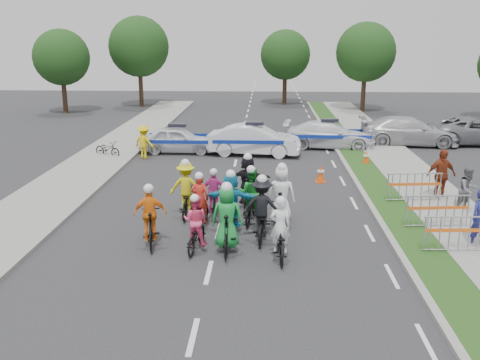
{
  "coord_description": "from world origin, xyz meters",
  "views": [
    {
      "loc": [
        1.4,
        -12.42,
        5.83
      ],
      "look_at": [
        0.56,
        4.94,
        1.1
      ],
      "focal_mm": 40.0,
      "sensor_mm": 36.0,
      "label": 1
    }
  ],
  "objects_px": {
    "civilian_suv": "(479,131)",
    "rider_5": "(231,205)",
    "rider_0": "(280,238)",
    "rider_9": "(214,198)",
    "rider_10": "(186,194)",
    "tree_4": "(285,55)",
    "marshal_hiviz": "(144,142)",
    "spectator_1": "(468,189)",
    "rider_8": "(251,201)",
    "cone_0": "(321,174)",
    "spectator_2": "(441,175)",
    "barrier_2": "(414,188)",
    "rider_3": "(151,222)",
    "cone_1": "(366,158)",
    "parked_bike": "(108,149)",
    "rider_2": "(196,229)",
    "police_car_0": "(178,140)",
    "police_car_2": "(329,135)",
    "police_car_1": "(254,140)",
    "tree_3": "(139,47)",
    "tree_1": "(366,52)",
    "tree_0": "(61,57)",
    "rider_1": "(227,225)",
    "rider_4": "(262,215)",
    "barrier_0": "(459,236)",
    "rider_11": "(248,185)",
    "rider_6": "(200,209)",
    "civilian_sedan": "(409,131)",
    "rider_7": "(281,201)",
    "barrier_1": "(437,213)"
  },
  "relations": [
    {
      "from": "rider_6",
      "to": "civilian_sedan",
      "type": "bearing_deg",
      "value": -118.07
    },
    {
      "from": "spectator_2",
      "to": "barrier_2",
      "type": "relative_size",
      "value": 0.95
    },
    {
      "from": "barrier_0",
      "to": "barrier_1",
      "type": "bearing_deg",
      "value": 90.0
    },
    {
      "from": "rider_8",
      "to": "barrier_0",
      "type": "bearing_deg",
      "value": 164.86
    },
    {
      "from": "cone_1",
      "to": "parked_bike",
      "type": "bearing_deg",
      "value": 174.72
    },
    {
      "from": "civilian_sedan",
      "to": "tree_1",
      "type": "xyz_separation_m",
      "value": [
        -0.19,
        13.28,
        3.77
      ]
    },
    {
      "from": "tree_1",
      "to": "tree_0",
      "type": "bearing_deg",
      "value": -175.03
    },
    {
      "from": "cone_0",
      "to": "tree_1",
      "type": "xyz_separation_m",
      "value": [
        5.33,
        21.17,
        4.2
      ]
    },
    {
      "from": "rider_4",
      "to": "police_car_1",
      "type": "xyz_separation_m",
      "value": [
        -0.47,
        11.46,
        -0.01
      ]
    },
    {
      "from": "rider_3",
      "to": "tree_1",
      "type": "relative_size",
      "value": 0.27
    },
    {
      "from": "spectator_1",
      "to": "barrier_2",
      "type": "distance_m",
      "value": 1.78
    },
    {
      "from": "civilian_suv",
      "to": "tree_1",
      "type": "relative_size",
      "value": 0.78
    },
    {
      "from": "rider_3",
      "to": "spectator_2",
      "type": "distance_m",
      "value": 10.7
    },
    {
      "from": "rider_10",
      "to": "tree_4",
      "type": "height_order",
      "value": "tree_4"
    },
    {
      "from": "rider_4",
      "to": "tree_3",
      "type": "distance_m",
      "value": 31.66
    },
    {
      "from": "tree_0",
      "to": "cone_1",
      "type": "bearing_deg",
      "value": -38.76
    },
    {
      "from": "tree_1",
      "to": "tree_3",
      "type": "xyz_separation_m",
      "value": [
        -18.0,
        2.0,
        0.35
      ]
    },
    {
      "from": "rider_0",
      "to": "cone_0",
      "type": "height_order",
      "value": "rider_0"
    },
    {
      "from": "rider_8",
      "to": "spectator_1",
      "type": "height_order",
      "value": "rider_8"
    },
    {
      "from": "rider_8",
      "to": "tree_4",
      "type": "relative_size",
      "value": 0.3
    },
    {
      "from": "civilian_suv",
      "to": "rider_5",
      "type": "bearing_deg",
      "value": 138.65
    },
    {
      "from": "rider_9",
      "to": "rider_11",
      "type": "bearing_deg",
      "value": -138.05
    },
    {
      "from": "police_car_1",
      "to": "tree_4",
      "type": "relative_size",
      "value": 0.73
    },
    {
      "from": "rider_0",
      "to": "rider_10",
      "type": "relative_size",
      "value": 0.91
    },
    {
      "from": "police_car_1",
      "to": "tree_3",
      "type": "height_order",
      "value": "tree_3"
    },
    {
      "from": "rider_1",
      "to": "rider_3",
      "type": "height_order",
      "value": "rider_1"
    },
    {
      "from": "rider_10",
      "to": "police_car_2",
      "type": "xyz_separation_m",
      "value": [
        5.97,
        11.37,
        -0.05
      ]
    },
    {
      "from": "rider_6",
      "to": "tree_3",
      "type": "distance_m",
      "value": 30.23
    },
    {
      "from": "civilian_suv",
      "to": "parked_bike",
      "type": "height_order",
      "value": "civilian_suv"
    },
    {
      "from": "rider_2",
      "to": "rider_10",
      "type": "distance_m",
      "value": 3.0
    },
    {
      "from": "rider_10",
      "to": "marshal_hiviz",
      "type": "relative_size",
      "value": 1.21
    },
    {
      "from": "police_car_0",
      "to": "barrier_2",
      "type": "relative_size",
      "value": 1.95
    },
    {
      "from": "civilian_sedan",
      "to": "spectator_2",
      "type": "relative_size",
      "value": 2.79
    },
    {
      "from": "rider_10",
      "to": "cone_0",
      "type": "xyz_separation_m",
      "value": [
        4.86,
        4.45,
        -0.41
      ]
    },
    {
      "from": "rider_2",
      "to": "police_car_0",
      "type": "bearing_deg",
      "value": -70.51
    },
    {
      "from": "spectator_1",
      "to": "rider_8",
      "type": "bearing_deg",
      "value": 164.76
    },
    {
      "from": "cone_0",
      "to": "parked_bike",
      "type": "xyz_separation_m",
      "value": [
        -10.05,
        4.2,
        0.06
      ]
    },
    {
      "from": "rider_0",
      "to": "rider_9",
      "type": "distance_m",
      "value": 3.91
    },
    {
      "from": "rider_9",
      "to": "tree_1",
      "type": "height_order",
      "value": "tree_1"
    },
    {
      "from": "rider_1",
      "to": "police_car_0",
      "type": "xyz_separation_m",
      "value": [
        -3.44,
        12.84,
        -0.12
      ]
    },
    {
      "from": "rider_1",
      "to": "rider_2",
      "type": "distance_m",
      "value": 0.9
    },
    {
      "from": "rider_11",
      "to": "spectator_1",
      "type": "xyz_separation_m",
      "value": [
        7.46,
        -0.07,
        -0.04
      ]
    },
    {
      "from": "rider_8",
      "to": "tree_4",
      "type": "distance_m",
      "value": 30.38
    },
    {
      "from": "spectator_1",
      "to": "cone_1",
      "type": "distance_m",
      "value": 6.99
    },
    {
      "from": "rider_0",
      "to": "barrier_2",
      "type": "xyz_separation_m",
      "value": [
        4.88,
        5.1,
        -0.03
      ]
    },
    {
      "from": "rider_3",
      "to": "spectator_2",
      "type": "height_order",
      "value": "spectator_2"
    },
    {
      "from": "parked_bike",
      "to": "tree_0",
      "type": "relative_size",
      "value": 0.24
    },
    {
      "from": "rider_4",
      "to": "tree_4",
      "type": "bearing_deg",
      "value": -89.45
    },
    {
      "from": "rider_7",
      "to": "tree_1",
      "type": "distance_m",
      "value": 27.58
    },
    {
      "from": "rider_9",
      "to": "tree_3",
      "type": "relative_size",
      "value": 0.23
    }
  ]
}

